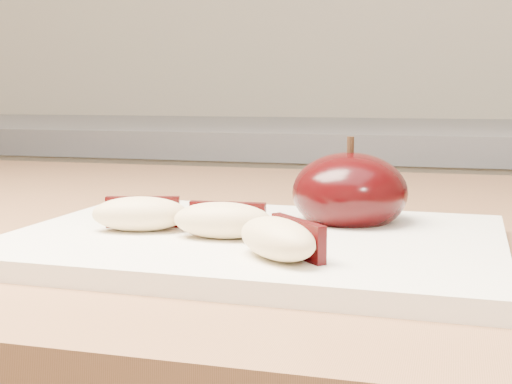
# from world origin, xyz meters

# --- Properties ---
(cutting_board) EXTENTS (0.29, 0.22, 0.01)m
(cutting_board) POSITION_xyz_m (-0.07, 0.36, 0.91)
(cutting_board) COLOR white
(cutting_board) RESTS_ON island_counter
(apple_half) EXTENTS (0.08, 0.08, 0.06)m
(apple_half) POSITION_xyz_m (-0.02, 0.42, 0.93)
(apple_half) COLOR black
(apple_half) RESTS_ON cutting_board
(apple_wedge_a) EXTENTS (0.06, 0.04, 0.02)m
(apple_wedge_a) POSITION_xyz_m (-0.14, 0.35, 0.92)
(apple_wedge_a) COLOR beige
(apple_wedge_a) RESTS_ON cutting_board
(apple_wedge_b) EXTENTS (0.06, 0.03, 0.02)m
(apple_wedge_b) POSITION_xyz_m (-0.08, 0.34, 0.92)
(apple_wedge_b) COLOR beige
(apple_wedge_b) RESTS_ON cutting_board
(apple_wedge_c) EXTENTS (0.06, 0.06, 0.02)m
(apple_wedge_c) POSITION_xyz_m (-0.04, 0.30, 0.92)
(apple_wedge_c) COLOR beige
(apple_wedge_c) RESTS_ON cutting_board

